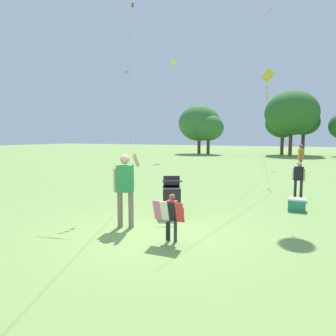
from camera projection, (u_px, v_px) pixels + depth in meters
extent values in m
plane|color=#75994C|center=(152.00, 231.00, 6.68)|extent=(120.00, 120.00, 0.00)
cylinder|color=brown|center=(199.00, 147.00, 35.92)|extent=(0.36, 0.36, 1.61)
ellipsoid|color=#387033|center=(199.00, 123.00, 35.64)|extent=(4.85, 4.36, 4.12)
cylinder|color=brown|center=(208.00, 147.00, 34.79)|extent=(0.36, 0.36, 1.62)
ellipsoid|color=#387033|center=(208.00, 128.00, 34.57)|extent=(3.45, 3.10, 2.93)
cylinder|color=brown|center=(282.00, 146.00, 34.07)|extent=(0.36, 0.36, 1.99)
ellipsoid|color=#235623|center=(283.00, 123.00, 33.81)|extent=(3.74, 3.36, 3.18)
cylinder|color=brown|center=(290.00, 145.00, 32.46)|extent=(0.36, 0.36, 2.28)
ellipsoid|color=#2D6628|center=(292.00, 113.00, 32.11)|extent=(5.46, 4.91, 4.64)
cylinder|color=brown|center=(303.00, 145.00, 33.61)|extent=(0.36, 0.36, 2.26)
ellipsoid|color=#235623|center=(304.00, 122.00, 33.36)|extent=(3.32, 2.99, 2.83)
cylinder|color=#33384C|center=(175.00, 230.00, 5.97)|extent=(0.07, 0.07, 0.46)
cylinder|color=#33384C|center=(169.00, 229.00, 6.03)|extent=(0.07, 0.07, 0.46)
cube|color=red|center=(172.00, 209.00, 5.96)|extent=(0.21, 0.13, 0.35)
cylinder|color=brown|center=(178.00, 211.00, 5.91)|extent=(0.05, 0.05, 0.31)
cylinder|color=brown|center=(166.00, 210.00, 6.01)|extent=(0.05, 0.05, 0.31)
sphere|color=brown|center=(172.00, 197.00, 5.93)|extent=(0.12, 0.12, 0.12)
cube|color=red|center=(180.00, 213.00, 5.70)|extent=(0.16, 0.15, 0.39)
cube|color=black|center=(172.00, 212.00, 5.76)|extent=(0.16, 0.15, 0.39)
cube|color=white|center=(165.00, 211.00, 5.83)|extent=(0.16, 0.15, 0.39)
cube|color=pink|center=(157.00, 210.00, 5.89)|extent=(0.16, 0.15, 0.39)
cube|color=black|center=(168.00, 231.00, 5.82)|extent=(0.08, 0.02, 0.36)
cylinder|color=#7F705B|center=(120.00, 210.00, 6.92)|extent=(0.12, 0.12, 0.81)
cylinder|color=#7F705B|center=(131.00, 210.00, 6.89)|extent=(0.12, 0.12, 0.81)
cube|color=#2D8C4C|center=(125.00, 179.00, 6.83)|extent=(0.41, 0.32, 0.61)
cylinder|color=tan|center=(115.00, 180.00, 6.86)|extent=(0.09, 0.09, 0.54)
cylinder|color=tan|center=(136.00, 160.00, 6.90)|extent=(0.25, 0.49, 0.38)
sphere|color=tan|center=(125.00, 159.00, 6.79)|extent=(0.21, 0.21, 0.21)
cylinder|color=black|center=(171.00, 206.00, 8.41)|extent=(0.17, 0.27, 0.28)
cylinder|color=black|center=(162.00, 214.00, 7.61)|extent=(0.17, 0.27, 0.28)
cylinder|color=black|center=(183.00, 213.00, 7.62)|extent=(0.17, 0.27, 0.28)
cube|color=black|center=(172.00, 194.00, 7.95)|extent=(0.69, 0.77, 0.36)
cube|color=black|center=(171.00, 182.00, 8.05)|extent=(0.56, 0.56, 0.35)
cylinder|color=black|center=(172.00, 181.00, 7.45)|extent=(0.45, 0.26, 0.04)
cube|color=red|center=(133.00, 5.00, 10.07)|extent=(0.08, 0.08, 0.14)
cylinder|color=silver|center=(134.00, 81.00, 8.47)|extent=(2.16, 3.13, 7.13)
cube|color=yellow|center=(268.00, 75.00, 13.97)|extent=(0.71, 0.49, 0.78)
cube|color=#F4A319|center=(267.00, 88.00, 14.07)|extent=(0.08, 0.02, 0.14)
cube|color=#F4A319|center=(267.00, 92.00, 14.01)|extent=(0.08, 0.04, 0.14)
cube|color=#F4A319|center=(267.00, 97.00, 14.05)|extent=(0.09, 0.06, 0.14)
cylinder|color=silver|center=(252.00, 130.00, 13.03)|extent=(0.68, 2.99, 4.63)
cylinder|color=silver|center=(242.00, 71.00, 9.99)|extent=(1.85, 2.30, 8.29)
cube|color=red|center=(269.00, 10.00, 23.95)|extent=(0.38, 0.33, 0.31)
cube|color=green|center=(127.00, 72.00, 30.56)|extent=(0.49, 0.35, 0.42)
cube|color=yellow|center=(174.00, 62.00, 26.63)|extent=(0.56, 0.34, 0.50)
cylinder|color=#232328|center=(295.00, 189.00, 10.18)|extent=(0.09, 0.09, 0.60)
cylinder|color=#232328|center=(301.00, 190.00, 10.07)|extent=(0.09, 0.09, 0.60)
cube|color=black|center=(299.00, 173.00, 10.07)|extent=(0.29, 0.22, 0.45)
cylinder|color=tan|center=(294.00, 174.00, 10.18)|extent=(0.07, 0.07, 0.40)
cylinder|color=tan|center=(304.00, 175.00, 9.97)|extent=(0.07, 0.07, 0.40)
sphere|color=tan|center=(299.00, 164.00, 10.04)|extent=(0.16, 0.16, 0.16)
cylinder|color=#232328|center=(300.00, 168.00, 16.10)|extent=(0.12, 0.12, 0.80)
cylinder|color=#232328|center=(300.00, 168.00, 15.86)|extent=(0.12, 0.12, 0.80)
cube|color=orange|center=(301.00, 154.00, 15.91)|extent=(0.29, 0.39, 0.60)
cylinder|color=brown|center=(300.00, 155.00, 16.12)|extent=(0.09, 0.09, 0.53)
cylinder|color=brown|center=(301.00, 156.00, 15.70)|extent=(0.09, 0.09, 0.53)
sphere|color=brown|center=(301.00, 146.00, 15.86)|extent=(0.21, 0.21, 0.21)
cube|color=#288466|center=(297.00, 205.00, 8.46)|extent=(0.44, 0.32, 0.30)
cube|color=white|center=(297.00, 199.00, 8.44)|extent=(0.45, 0.33, 0.05)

